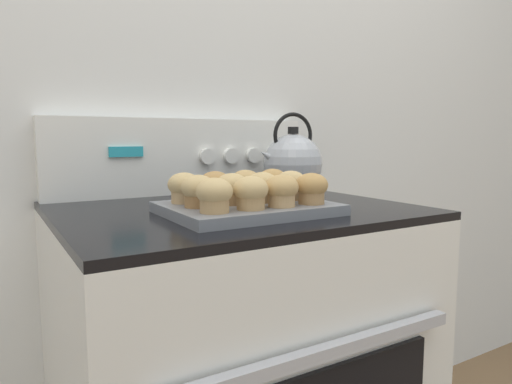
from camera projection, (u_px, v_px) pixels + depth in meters
wall_back at (176, 89)px, 1.33m from camera, size 8.00×0.05×2.40m
control_panel at (184, 156)px, 1.31m from camera, size 0.77×0.07×0.21m
muffin_pan at (247, 208)px, 0.97m from camera, size 0.34×0.27×0.02m
muffin_r0_c0 at (214, 195)px, 0.84m from camera, size 0.07×0.07×0.06m
muffin_r0_c1 at (251, 192)px, 0.88m from camera, size 0.07×0.07×0.06m
muffin_r0_c2 at (281, 190)px, 0.91m from camera, size 0.07×0.07×0.06m
muffin_r0_c3 at (311, 188)px, 0.95m from camera, size 0.07×0.07×0.06m
muffin_r1_c0 at (198, 191)px, 0.91m from camera, size 0.07×0.07×0.06m
muffin_r1_c1 at (232, 189)px, 0.94m from camera, size 0.07×0.07×0.06m
muffin_r1_c2 at (262, 187)px, 0.98m from camera, size 0.07×0.07×0.06m
muffin_r1_c3 at (291, 185)px, 1.02m from camera, size 0.07×0.07×0.06m
muffin_r2_c0 at (184, 188)px, 0.96m from camera, size 0.07×0.07×0.06m
muffin_r2_c1 at (215, 186)px, 1.00m from camera, size 0.07×0.07×0.06m
muffin_r2_c2 at (246, 184)px, 1.04m from camera, size 0.07×0.07×0.06m
muffin_r2_c3 at (273, 182)px, 1.08m from camera, size 0.07×0.07×0.06m
tea_kettle at (292, 163)px, 1.31m from camera, size 0.20×0.17×0.23m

